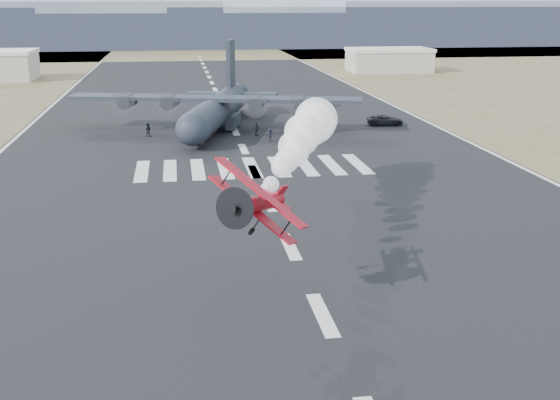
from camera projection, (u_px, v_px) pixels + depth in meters
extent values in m
cube|color=brown|center=(197.00, 51.00, 248.60)|extent=(500.00, 80.00, 0.00)
cube|color=slate|center=(21.00, 25.00, 265.59)|extent=(150.00, 50.00, 17.00)
cube|color=slate|center=(194.00, 29.00, 275.32)|extent=(150.00, 50.00, 13.00)
cube|color=slate|center=(355.00, 25.00, 284.23)|extent=(150.00, 50.00, 15.00)
cube|color=slate|center=(506.00, 22.00, 293.13)|extent=(150.00, 50.00, 17.00)
cube|color=#A6A094|center=(389.00, 61.00, 178.33)|extent=(20.00, 12.00, 5.20)
cube|color=silver|center=(389.00, 50.00, 177.53)|extent=(20.50, 12.50, 0.80)
cylinder|color=red|center=(259.00, 203.00, 41.75)|extent=(2.62, 5.50, 0.98)
sphere|color=black|center=(259.00, 196.00, 41.85)|extent=(0.76, 0.76, 0.76)
cylinder|color=black|center=(249.00, 216.00, 39.26)|extent=(1.24, 0.96, 1.09)
cylinder|color=black|center=(248.00, 218.00, 38.90)|extent=(2.30, 0.77, 2.40)
cube|color=red|center=(257.00, 212.00, 41.44)|extent=(5.68, 2.78, 3.57)
cube|color=red|center=(256.00, 192.00, 40.77)|extent=(5.85, 2.83, 3.69)
cube|color=red|center=(266.00, 184.00, 43.98)|extent=(0.41, 0.97, 1.09)
cube|color=red|center=(266.00, 192.00, 44.13)|extent=(2.32, 1.40, 0.09)
cylinder|color=black|center=(241.00, 228.00, 41.42)|extent=(0.27, 0.50, 0.48)
cylinder|color=black|center=(270.00, 230.00, 41.14)|extent=(0.27, 0.50, 0.48)
sphere|color=white|center=(267.00, 191.00, 44.34)|extent=(0.76, 0.76, 0.76)
sphere|color=white|center=(274.00, 181.00, 46.81)|extent=(1.11, 1.11, 1.11)
sphere|color=white|center=(281.00, 171.00, 49.29)|extent=(1.46, 1.46, 1.46)
sphere|color=white|center=(287.00, 162.00, 51.77)|extent=(1.81, 1.81, 1.81)
sphere|color=white|center=(292.00, 154.00, 54.24)|extent=(2.16, 2.16, 2.16)
sphere|color=white|center=(297.00, 147.00, 56.72)|extent=(2.51, 2.51, 2.51)
sphere|color=white|center=(301.00, 141.00, 59.19)|extent=(2.86, 2.86, 2.86)
sphere|color=white|center=(305.00, 134.00, 61.67)|extent=(3.21, 3.21, 3.21)
sphere|color=white|center=(309.00, 129.00, 64.15)|extent=(3.56, 3.56, 3.56)
sphere|color=white|center=(313.00, 124.00, 66.62)|extent=(3.91, 3.91, 3.91)
sphere|color=white|center=(316.00, 119.00, 69.10)|extent=(4.26, 4.26, 4.26)
cylinder|color=#1C222B|center=(216.00, 111.00, 98.96)|extent=(11.34, 28.74, 4.09)
sphere|color=#1C222B|center=(192.00, 129.00, 85.28)|extent=(4.09, 4.09, 4.09)
cone|color=#1C222B|center=(234.00, 98.00, 112.65)|extent=(5.54, 6.99, 4.09)
cube|color=#1C222B|center=(214.00, 98.00, 97.45)|extent=(40.66, 14.70, 0.51)
cylinder|color=#1C222B|center=(127.00, 101.00, 98.43)|extent=(2.78, 4.23, 1.84)
cylinder|color=#3F3F44|center=(123.00, 103.00, 96.48)|extent=(3.38, 0.95, 3.48)
cylinder|color=#1C222B|center=(170.00, 102.00, 97.77)|extent=(2.78, 4.23, 1.84)
cylinder|color=#3F3F44|center=(166.00, 104.00, 95.81)|extent=(3.38, 0.95, 3.48)
cylinder|color=#1C222B|center=(257.00, 103.00, 96.44)|extent=(2.78, 4.23, 1.84)
cylinder|color=#3F3F44|center=(255.00, 105.00, 94.48)|extent=(3.38, 0.95, 3.48)
cylinder|color=#1C222B|center=(302.00, 104.00, 95.77)|extent=(2.78, 4.23, 1.84)
cylinder|color=#3F3F44|center=(300.00, 106.00, 93.81)|extent=(3.38, 0.95, 3.48)
cube|color=#1C222B|center=(231.00, 66.00, 109.28)|extent=(1.78, 4.61, 8.19)
cube|color=#1C222B|center=(232.00, 94.00, 110.95)|extent=(14.64, 6.66, 0.36)
cube|color=#1C222B|center=(202.00, 120.00, 100.61)|extent=(2.77, 6.25, 1.64)
cylinder|color=black|center=(202.00, 124.00, 100.76)|extent=(0.78, 1.22, 1.13)
cube|color=#1C222B|center=(233.00, 121.00, 100.12)|extent=(2.77, 6.25, 1.64)
cylinder|color=black|center=(233.00, 125.00, 100.28)|extent=(0.78, 1.22, 1.13)
cylinder|color=black|center=(198.00, 142.00, 88.82)|extent=(0.63, 1.00, 0.92)
imported|color=black|center=(385.00, 120.00, 103.24)|extent=(5.49, 2.81, 1.48)
imported|color=black|center=(295.00, 127.00, 96.65)|extent=(0.87, 0.85, 1.85)
imported|color=black|center=(221.00, 127.00, 96.72)|extent=(0.95, 0.94, 1.70)
imported|color=black|center=(270.00, 135.00, 91.10)|extent=(1.20, 0.66, 1.77)
imported|color=black|center=(257.00, 130.00, 94.86)|extent=(1.16, 1.08, 1.80)
imported|color=black|center=(208.00, 129.00, 95.65)|extent=(0.88, 0.55, 1.77)
imported|color=black|center=(207.00, 135.00, 91.31)|extent=(1.67, 0.87, 1.72)
imported|color=black|center=(287.00, 135.00, 91.18)|extent=(0.70, 0.59, 1.82)
imported|color=black|center=(148.00, 130.00, 94.51)|extent=(0.96, 0.68, 1.83)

